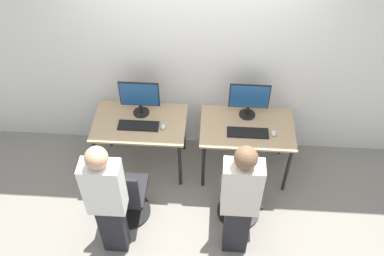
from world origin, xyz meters
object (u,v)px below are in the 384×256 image
(keyboard_right, at_px, (248,133))
(mouse_left, at_px, (163,126))
(mouse_right, at_px, (274,133))
(person_right, at_px, (240,200))
(office_chair_left, at_px, (125,198))
(keyboard_left, at_px, (138,126))
(monitor_right, at_px, (249,99))
(person_left, at_px, (107,200))
(office_chair_right, at_px, (241,198))
(monitor_left, at_px, (139,97))

(keyboard_right, bearing_deg, mouse_left, 178.18)
(mouse_right, distance_m, person_right, 1.05)
(office_chair_left, xyz_separation_m, mouse_right, (1.58, 0.67, 0.40))
(keyboard_right, distance_m, person_right, 0.98)
(keyboard_left, distance_m, monitor_right, 1.28)
(mouse_right, relative_size, person_right, 0.06)
(keyboard_right, height_order, person_right, person_right)
(person_left, height_order, office_chair_right, person_left)
(mouse_right, xyz_separation_m, office_chair_right, (-0.34, -0.60, -0.40))
(mouse_left, bearing_deg, keyboard_left, 179.85)
(person_right, bearing_deg, keyboard_right, 83.63)
(monitor_right, height_order, mouse_right, monitor_right)
(keyboard_left, relative_size, person_right, 0.29)
(monitor_left, bearing_deg, keyboard_left, -90.00)
(office_chair_right, bearing_deg, office_chair_left, -176.70)
(keyboard_left, height_order, keyboard_right, same)
(monitor_right, xyz_separation_m, office_chair_right, (-0.05, -0.89, -0.63))
(monitor_left, xyz_separation_m, keyboard_left, (0.00, -0.22, -0.24))
(monitor_left, xyz_separation_m, office_chair_right, (1.17, -0.85, -0.63))
(monitor_left, xyz_separation_m, person_left, (-0.13, -1.29, -0.15))
(office_chair_left, height_order, monitor_right, monitor_right)
(office_chair_left, height_order, keyboard_right, office_chair_left)
(mouse_left, height_order, office_chair_right, office_chair_right)
(office_chair_right, bearing_deg, person_right, -98.25)
(mouse_left, xyz_separation_m, person_left, (-0.41, -1.07, 0.08))
(mouse_left, xyz_separation_m, monitor_right, (0.94, 0.27, 0.23))
(person_left, height_order, keyboard_right, person_left)
(mouse_right, bearing_deg, monitor_right, 134.52)
(monitor_left, height_order, mouse_left, monitor_left)
(mouse_left, distance_m, person_left, 1.14)
(office_chair_left, height_order, mouse_right, office_chair_left)
(monitor_left, relative_size, person_left, 0.29)
(mouse_left, bearing_deg, monitor_right, 15.68)
(keyboard_left, distance_m, mouse_right, 1.51)
(monitor_left, bearing_deg, keyboard_right, -11.65)
(keyboard_left, bearing_deg, office_chair_right, -28.26)
(person_left, bearing_deg, person_right, 3.29)
(monitor_left, xyz_separation_m, mouse_right, (1.51, -0.25, -0.23))
(monitor_left, relative_size, person_right, 0.29)
(office_chair_left, bearing_deg, person_left, -99.09)
(keyboard_right, xyz_separation_m, mouse_right, (0.29, 0.01, 0.01))
(monitor_left, relative_size, mouse_right, 5.02)
(monitor_right, relative_size, keyboard_right, 0.98)
(person_left, relative_size, mouse_right, 17.30)
(office_chair_left, xyz_separation_m, keyboard_right, (1.29, 0.67, 0.40))
(keyboard_right, bearing_deg, mouse_right, 1.02)
(monitor_right, distance_m, mouse_right, 0.47)
(keyboard_left, relative_size, person_left, 0.29)
(keyboard_right, xyz_separation_m, office_chair_right, (-0.05, -0.60, -0.40))
(mouse_left, bearing_deg, monitor_left, 141.53)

